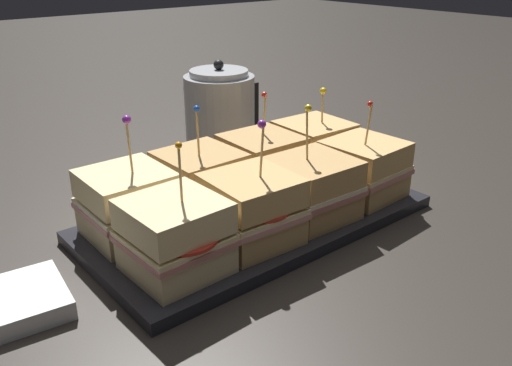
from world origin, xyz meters
The scene contains 12 objects.
ground_plane centered at (0.00, 0.00, 0.00)m, with size 6.00×6.00×0.00m, color #2D2823.
serving_platter centered at (0.00, 0.00, 0.01)m, with size 0.52×0.27×0.02m.
sandwich_front_far_left centered at (-0.18, -0.06, 0.07)m, with size 0.12×0.12×0.17m.
sandwich_front_center_left centered at (-0.06, -0.06, 0.07)m, with size 0.12×0.12×0.17m.
sandwich_front_center_right centered at (0.06, -0.06, 0.06)m, with size 0.12×0.12×0.17m.
sandwich_front_far_right centered at (0.18, -0.06, 0.06)m, with size 0.12×0.12×0.16m.
sandwich_back_far_left centered at (-0.18, 0.06, 0.07)m, with size 0.12×0.12×0.18m.
sandwich_back_center_left centered at (-0.06, 0.06, 0.07)m, with size 0.12×0.12×0.17m.
sandwich_back_center_right centered at (0.06, 0.06, 0.07)m, with size 0.12×0.12×0.17m.
sandwich_back_far_right centered at (0.18, 0.06, 0.07)m, with size 0.12×0.12×0.16m.
kettle_steel centered at (0.15, 0.29, 0.09)m, with size 0.16×0.14×0.19m.
napkin_stack centered at (-0.36, 0.01, 0.01)m, with size 0.12×0.12×0.02m.
Camera 1 is at (-0.48, -0.58, 0.39)m, focal length 38.00 mm.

